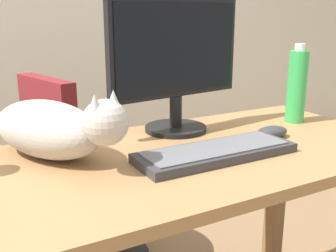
# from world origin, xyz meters

# --- Properties ---
(desk) EXTENTS (1.53, 0.62, 0.75)m
(desk) POSITION_xyz_m (0.00, 0.00, 0.64)
(desk) COLOR #9E7247
(desk) RESTS_ON ground_plane
(office_chair) EXTENTS (0.50, 0.48, 0.89)m
(office_chair) POSITION_xyz_m (0.00, 0.68, 0.38)
(office_chair) COLOR black
(office_chair) RESTS_ON ground_plane
(monitor) EXTENTS (0.48, 0.20, 0.41)m
(monitor) POSITION_xyz_m (0.18, 0.20, 0.98)
(monitor) COLOR black
(monitor) RESTS_ON desk
(keyboard) EXTENTS (0.44, 0.15, 0.03)m
(keyboard) POSITION_xyz_m (0.15, -0.07, 0.76)
(keyboard) COLOR #333338
(keyboard) RESTS_ON desk
(cat) EXTENTS (0.32, 0.56, 0.20)m
(cat) POSITION_xyz_m (-0.22, 0.14, 0.83)
(cat) COLOR #B2ADA8
(cat) RESTS_ON desk
(computer_mouse) EXTENTS (0.11, 0.06, 0.04)m
(computer_mouse) POSITION_xyz_m (0.40, -0.01, 0.77)
(computer_mouse) COLOR #333338
(computer_mouse) RESTS_ON desk
(water_bottle) EXTENTS (0.07, 0.07, 0.27)m
(water_bottle) POSITION_xyz_m (0.61, 0.10, 0.88)
(water_bottle) COLOR green
(water_bottle) RESTS_ON desk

